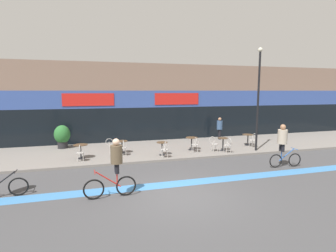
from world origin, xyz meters
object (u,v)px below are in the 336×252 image
Objects in this scene: bistro_table_3 at (192,141)px; cafe_chair_0_near at (80,152)px; cafe_chair_1_near at (123,147)px; bistro_table_4 at (223,142)px; cafe_chair_4_side at (214,143)px; cyclist_1 at (283,142)px; cafe_chair_4_near at (228,144)px; bistro_table_0 at (81,149)px; cafe_chair_3_near at (195,143)px; cafe_chair_5_near at (253,139)px; cafe_chair_1_side at (111,145)px; bistro_table_5 at (248,137)px; bistro_table_2 at (162,146)px; lamp_post at (258,93)px; cyclist_0 at (114,165)px; cafe_chair_2_near at (165,148)px; planter_pot at (62,136)px; bistro_table_1 at (122,144)px; pedestrian_near_end at (220,126)px.

bistro_table_3 is 6.50m from cafe_chair_0_near.
cafe_chair_0_near is at bearing -171.53° from bistro_table_3.
cafe_chair_0_near is 2.33m from cafe_chair_1_near.
cafe_chair_4_side is (-0.63, -0.00, -0.03)m from bistro_table_4.
bistro_table_3 is 5.30m from cyclist_1.
bistro_table_4 is 5.94m from cafe_chair_1_near.
cyclist_1 is (1.31, -2.95, 0.61)m from cafe_chair_4_near.
cafe_chair_4_side is at bearing -32.24° from bistro_table_3.
bistro_table_0 is 6.42m from cafe_chair_3_near.
cafe_chair_1_side is at bearing 80.89° from cafe_chair_5_near.
cafe_chair_1_side is (-8.89, 0.03, -0.01)m from bistro_table_5.
lamp_post is (5.78, -0.42, 2.93)m from bistro_table_2.
cyclist_0 reaches higher than bistro_table_5.
cafe_chair_1_near and cafe_chair_3_near have the same top height.
cafe_chair_3_near is at bearing 4.47° from bistro_table_2.
lamp_post reaches higher than bistro_table_0.
bistro_table_2 is 6.18m from cafe_chair_5_near.
cafe_chair_1_near is at bearing 66.31° from cafe_chair_2_near.
bistro_table_3 is 4.19m from cafe_chair_1_near.
cafe_chair_4_near is 1.00× the size of cafe_chair_4_side.
bistro_table_5 is 4.19m from cafe_chair_3_near.
bistro_table_5 is 11.97m from planter_pot.
cafe_chair_1_side is at bearing 176.44° from bistro_table_3.
cafe_chair_3_near is 1.90m from cafe_chair_4_near.
cafe_chair_1_side is 1.00× the size of cafe_chair_3_near.
bistro_table_0 is 10.53m from bistro_table_5.
bistro_table_1 is 2.58m from cafe_chair_0_near.
cafe_chair_1_near is at bearing 156.59° from cyclist_1.
planter_pot is 0.70× the size of cyclist_0.
lamp_post is at bearing -17.97° from bistro_table_3.
bistro_table_2 is 3.87m from cafe_chair_4_near.
lamp_post is at bearing -11.00° from cafe_chair_4_side.
bistro_table_1 is at bearing 170.35° from bistro_table_4.
bistro_table_1 is 7.86m from pedestrian_near_end.
planter_pot is at bearing 8.11° from pedestrian_near_end.
bistro_table_1 is 0.63m from cafe_chair_1_side.
pedestrian_near_end is (9.70, 3.09, 0.42)m from bistro_table_0.
cafe_chair_5_near is 4.10m from cyclist_1.
bistro_table_3 is 4.10m from bistro_table_5.
cafe_chair_4_side is 1.00× the size of cafe_chair_5_near.
cafe_chair_4_side is at bearing -86.22° from cafe_chair_0_near.
bistro_table_5 is at bearing -70.38° from cafe_chair_3_near.
cafe_chair_3_near is at bearing -2.62° from bistro_table_0.
bistro_table_4 reaches higher than bistro_table_1.
cafe_chair_3_near is at bearing 175.53° from cafe_chair_4_side.
cafe_chair_4_side is at bearing 169.19° from lamp_post.
cyclist_0 reaches higher than bistro_table_0.
cyclist_0 is at bearing 117.79° from cafe_chair_4_near.
bistro_table_1 is 0.80× the size of cafe_chair_0_near.
cafe_chair_1_near is 1.00× the size of cafe_chair_5_near.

